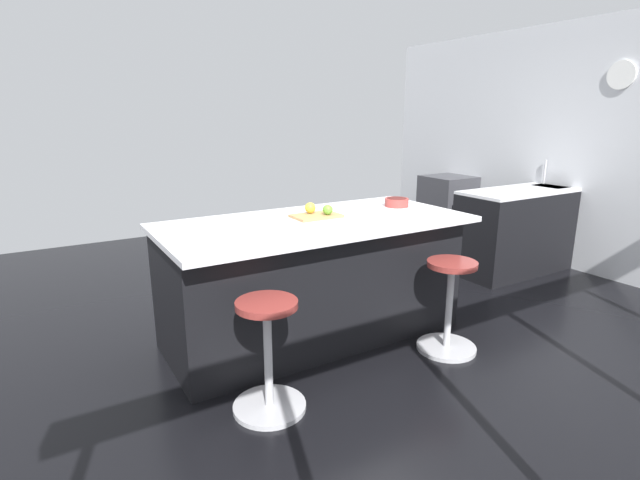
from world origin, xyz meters
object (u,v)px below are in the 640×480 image
at_px(stool_by_window, 449,309).
at_px(oven_range, 447,208).
at_px(kitchen_island, 314,278).
at_px(cutting_board, 316,216).
at_px(fruit_bowl, 397,202).
at_px(apple_green, 328,210).
at_px(stool_middle, 268,360).
at_px(apple_yellow, 310,208).

bearing_deg(stool_by_window, oven_range, -134.91).
bearing_deg(kitchen_island, oven_range, -152.06).
relative_size(cutting_board, fruit_bowl, 1.80).
bearing_deg(apple_green, kitchen_island, -4.36).
bearing_deg(stool_middle, apple_yellow, -132.58).
height_order(kitchen_island, apple_yellow, apple_yellow).
relative_size(cutting_board, apple_yellow, 4.25).
xyz_separation_m(cutting_board, fruit_bowl, (-0.81, -0.03, 0.03)).
height_order(oven_range, fruit_bowl, fruit_bowl).
xyz_separation_m(kitchen_island, cutting_board, (-0.05, -0.04, 0.48)).
xyz_separation_m(oven_range, kitchen_island, (3.09, 1.64, 0.04)).
relative_size(stool_middle, apple_yellow, 8.20).
relative_size(apple_yellow, fruit_bowl, 0.42).
relative_size(stool_middle, apple_green, 8.91).
distance_m(stool_middle, apple_green, 1.31).
height_order(cutting_board, apple_yellow, apple_yellow).
bearing_deg(fruit_bowl, stool_by_window, 80.88).
bearing_deg(fruit_bowl, apple_green, 5.73).
xyz_separation_m(oven_range, cutting_board, (3.04, 1.60, 0.52)).
bearing_deg(oven_range, stool_by_window, 45.09).
relative_size(stool_middle, fruit_bowl, 3.46).
bearing_deg(apple_green, stool_by_window, 130.42).
distance_m(stool_middle, fruit_bowl, 1.90).
bearing_deg(apple_yellow, oven_range, -153.40).
relative_size(oven_range, fruit_bowl, 4.44).
bearing_deg(cutting_board, fruit_bowl, -178.11).
relative_size(oven_range, apple_yellow, 10.52).
relative_size(apple_green, fruit_bowl, 0.39).
bearing_deg(oven_range, apple_yellow, 26.60).
bearing_deg(stool_middle, cutting_board, -135.56).
height_order(cutting_board, fruit_bowl, fruit_bowl).
distance_m(kitchen_island, apple_green, 0.54).
xyz_separation_m(oven_range, stool_middle, (3.82, 2.36, -0.12)).
bearing_deg(oven_range, kitchen_island, 27.94).
height_order(stool_by_window, apple_green, apple_green).
height_order(stool_middle, fruit_bowl, fruit_bowl).
relative_size(kitchen_island, stool_by_window, 3.33).
relative_size(apple_yellow, apple_green, 1.09).
bearing_deg(stool_by_window, apple_yellow, -50.19).
xyz_separation_m(cutting_board, apple_green, (-0.07, 0.05, 0.05)).
xyz_separation_m(stool_by_window, fruit_bowl, (-0.13, -0.79, 0.66)).
distance_m(oven_range, fruit_bowl, 2.78).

